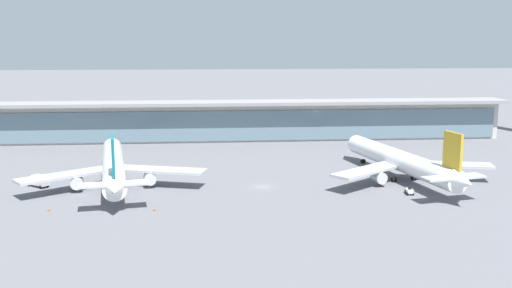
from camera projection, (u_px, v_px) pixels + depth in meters
ground_plane at (263, 187)px, 151.02m from camera, size 1200.00×1200.00×0.00m
airliner_left_stand at (113, 166)px, 151.53m from camera, size 47.50×62.42×16.67m
airliner_centre_stand at (402, 161)px, 157.59m from camera, size 47.11×62.14×16.67m
service_truck_near_nose_white at (409, 191)px, 143.59m from camera, size 1.92×2.98×2.05m
service_truck_under_wing_grey at (38, 181)px, 150.75m from camera, size 7.18×6.30×3.10m
service_truck_mid_apron_olive at (112, 191)px, 143.17m from camera, size 3.33×3.00×2.05m
terminal_building at (245, 120)px, 218.58m from camera, size 199.72×12.80×15.20m
safety_cone_alpha at (154, 209)px, 130.06m from camera, size 0.62×0.62×0.70m
safety_cone_bravo at (49, 209)px, 129.90m from camera, size 0.62×0.62×0.70m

